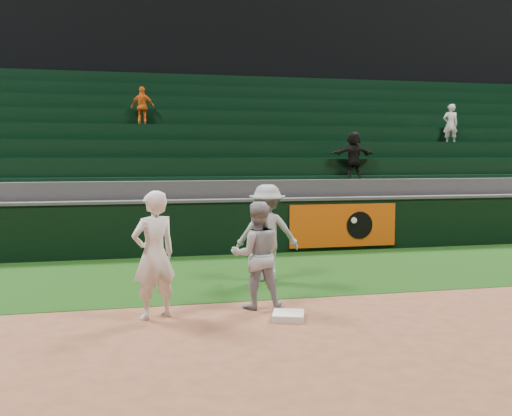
{
  "coord_description": "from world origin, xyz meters",
  "views": [
    {
      "loc": [
        -1.87,
        -7.44,
        2.2
      ],
      "look_at": [
        0.31,
        2.3,
        1.3
      ],
      "focal_mm": 40.0,
      "sensor_mm": 36.0,
      "label": 1
    }
  ],
  "objects": [
    {
      "name": "first_base",
      "position": [
        0.21,
        -0.15,
        0.05
      ],
      "size": [
        0.53,
        0.53,
        0.09
      ],
      "primitive_type": "cube",
      "rotation": [
        0.0,
        0.0,
        -0.34
      ],
      "color": "white",
      "rests_on": "ground"
    },
    {
      "name": "base_coach",
      "position": [
        0.5,
        2.26,
        0.86
      ],
      "size": [
        1.21,
        0.84,
        1.7
      ],
      "primitive_type": "imported",
      "rotation": [
        0.0,
        0.0,
        2.94
      ],
      "color": "#91929D",
      "rests_on": "foul_grass"
    },
    {
      "name": "first_baseman",
      "position": [
        -1.55,
        0.31,
        0.87
      ],
      "size": [
        0.75,
        0.65,
        1.75
      ],
      "primitive_type": "imported",
      "rotation": [
        0.0,
        0.0,
        3.57
      ],
      "color": "white",
      "rests_on": "ground"
    },
    {
      "name": "foul_grass",
      "position": [
        0.0,
        3.0,
        0.0
      ],
      "size": [
        36.0,
        4.2,
        0.01
      ],
      "primitive_type": "cube",
      "color": "#11330C",
      "rests_on": "ground"
    },
    {
      "name": "upper_deck",
      "position": [
        0.0,
        17.45,
        6.0
      ],
      "size": [
        40.0,
        12.0,
        12.0
      ],
      "primitive_type": "cube",
      "color": "black",
      "rests_on": "ground"
    },
    {
      "name": "field_wall",
      "position": [
        0.03,
        5.2,
        0.63
      ],
      "size": [
        36.0,
        0.45,
        1.25
      ],
      "color": "black",
      "rests_on": "ground"
    },
    {
      "name": "ground",
      "position": [
        0.0,
        0.0,
        0.0
      ],
      "size": [
        70.0,
        70.0,
        0.0
      ],
      "primitive_type": "plane",
      "color": "brown",
      "rests_on": "ground"
    },
    {
      "name": "stadium_seating",
      "position": [
        -0.01,
        8.97,
        1.7
      ],
      "size": [
        36.0,
        5.95,
        4.85
      ],
      "color": "#353538",
      "rests_on": "ground"
    },
    {
      "name": "baserunner",
      "position": [
        -0.07,
        0.53,
        0.78
      ],
      "size": [
        0.8,
        0.64,
        1.56
      ],
      "primitive_type": "imported",
      "rotation": [
        0.0,
        0.0,
        3.07
      ],
      "color": "#999BA3",
      "rests_on": "ground"
    }
  ]
}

